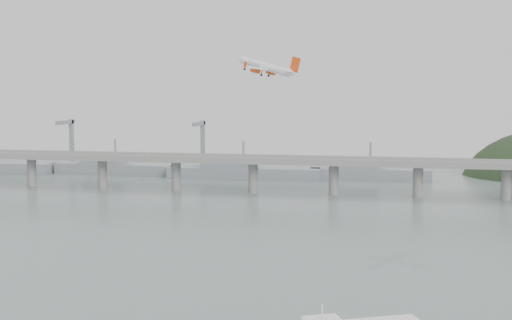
# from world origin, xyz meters

# --- Properties ---
(ground) EXTENTS (900.00, 900.00, 0.00)m
(ground) POSITION_xyz_m (0.00, 0.00, 0.00)
(ground) COLOR slate
(ground) RESTS_ON ground
(bridge) EXTENTS (800.00, 22.00, 23.90)m
(bridge) POSITION_xyz_m (-1.15, 200.00, 17.65)
(bridge) COLOR gray
(bridge) RESTS_ON ground
(distant_fleet) EXTENTS (453.00, 60.90, 40.00)m
(distant_fleet) POSITION_xyz_m (-155.36, 265.08, 6.22)
(distant_fleet) COLOR gray
(distant_fleet) RESTS_ON ground
(airliner) EXTENTS (31.71, 30.21, 10.97)m
(airliner) POSITION_xyz_m (0.85, 74.44, 73.67)
(airliner) COLOR white
(airliner) RESTS_ON ground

